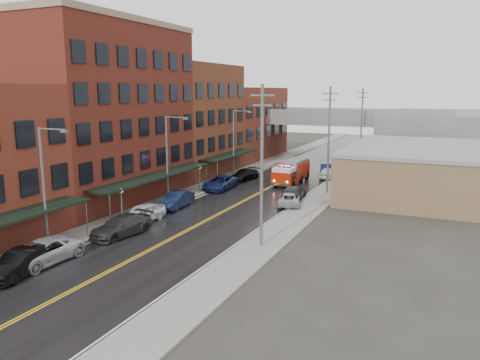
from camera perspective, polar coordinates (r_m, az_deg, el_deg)
The scene contains 34 objects.
ground at distance 27.76m, azimuth -24.60°, elevation -14.72°, with size 220.00×220.00×0.00m, color #2D2B26.
road at distance 51.29m, azimuth 1.34°, elevation -2.12°, with size 11.00×160.00×0.02m, color black.
sidewalk_left at distance 54.48m, azimuth -5.74°, elevation -1.33°, with size 3.00×160.00×0.15m, color slate.
sidewalk_right at distance 48.97m, azimuth 9.24°, elevation -2.81°, with size 3.00×160.00×0.15m, color slate.
curb_left at distance 53.68m, azimuth -4.22°, elevation -1.49°, with size 0.30×160.00×0.15m, color gray.
curb_right at distance 49.41m, azimuth 7.39°, elevation -2.63°, with size 0.30×160.00×0.15m, color gray.
brick_building_b at distance 51.05m, azimuth -15.83°, elevation 7.62°, with size 9.00×20.00×18.00m, color #5B1E18.
brick_building_c at distance 65.48m, azimuth -5.82°, elevation 7.28°, with size 9.00×15.00×15.00m, color brown.
brick_building_far at distance 81.15m, azimuth 0.45°, elevation 6.95°, with size 9.00×20.00×12.00m, color brown.
tan_building at distance 56.85m, azimuth 20.50°, elevation 1.03°, with size 14.00×22.00×5.00m, color olive.
right_far_block at distance 86.36m, azimuth 23.35°, elevation 4.97°, with size 18.00×30.00×8.00m, color slate.
awning_1 at distance 48.22m, azimuth -10.17°, elevation 0.49°, with size 2.60×18.00×3.09m.
awning_2 at distance 63.22m, azimuth -1.17°, elevation 3.09°, with size 2.60×13.00×3.09m.
globe_lamp_1 at distance 42.21m, azimuth -14.28°, elevation -2.09°, with size 0.44×0.44×3.12m.
globe_lamp_2 at distance 53.61m, azimuth -4.96°, elevation 0.92°, with size 0.44×0.44×3.12m.
street_lamp_0 at distance 36.01m, azimuth -22.61°, elevation -0.12°, with size 2.64×0.22×9.00m.
street_lamp_1 at distance 48.18m, azimuth -8.66°, elevation 3.17°, with size 2.64×0.22×9.00m.
street_lamp_2 at distance 62.11m, azimuth -0.59°, elevation 5.00°, with size 2.64×0.22×9.00m.
utility_pole_0 at distance 33.78m, azimuth 2.67°, elevation 1.96°, with size 1.80×0.24×12.00m.
utility_pole_1 at distance 52.74m, azimuth 10.77°, elevation 4.99°, with size 1.80×0.24×12.00m.
utility_pole_2 at distance 72.26m, azimuth 14.57°, elevation 6.37°, with size 1.80×0.24×12.00m.
overpass at distance 80.61m, azimuth 10.36°, elevation 6.74°, with size 40.00×10.00×7.50m.
fire_truck at distance 59.09m, azimuth 6.27°, elevation 1.05°, with size 3.23×7.77×2.82m.
parked_car_left_1 at distance 32.98m, azimuth -25.26°, elevation -9.18°, with size 1.71×4.92×1.62m, color black.
parked_car_left_2 at distance 34.53m, azimuth -22.97°, elevation -8.12°, with size 2.67×5.79×1.61m, color #ABAEB3.
parked_car_left_3 at distance 38.95m, azimuth -14.27°, elevation -5.45°, with size 2.28×5.61×1.63m, color #29292B.
parked_car_left_4 at distance 42.54m, azimuth -11.82°, elevation -3.97°, with size 1.91×4.75×1.62m, color silver.
parked_car_left_5 at distance 47.15m, azimuth -7.72°, elevation -2.40°, with size 1.68×4.83×1.59m, color #0E1834.
parked_car_left_6 at distance 55.29m, azimuth -2.47°, elevation -0.34°, with size 2.66×5.77×1.60m, color #151E50.
parked_car_left_7 at distance 60.77m, azimuth 0.50°, elevation 0.62°, with size 2.04×5.02×1.46m, color black.
parked_car_right_0 at distance 47.79m, azimuth 6.03°, elevation -2.33°, with size 2.24×4.85×1.35m, color #A1A4A8.
parked_car_right_1 at distance 50.38m, azimuth 6.54°, elevation -1.55°, with size 2.14×5.27×1.53m, color #2A2A2D.
parked_car_right_2 at distance 63.10m, azimuth 10.70°, elevation 0.84°, with size 1.79×4.46×1.52m, color silver.
parked_car_right_3 at distance 66.59m, azimuth 10.44°, elevation 1.36°, with size 1.57×4.51×1.48m, color black.
Camera 1 is at (19.52, -16.02, 11.52)m, focal length 35.00 mm.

